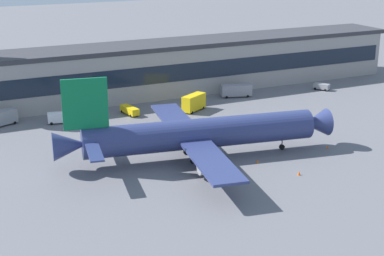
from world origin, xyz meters
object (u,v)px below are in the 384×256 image
at_px(fuel_truck, 236,90).
at_px(crew_van, 59,117).
at_px(belt_loader, 129,110).
at_px(traffic_cone_0, 328,147).
at_px(catering_truck, 194,102).
at_px(traffic_cone_2, 258,161).
at_px(stair_truck, 3,117).
at_px(traffic_cone_1, 299,173).
at_px(airliner, 196,134).
at_px(follow_me_car, 322,86).

bearing_deg(fuel_truck, crew_van, -176.36).
xyz_separation_m(belt_loader, crew_van, (-17.14, 0.21, 0.31)).
relative_size(crew_van, traffic_cone_0, 9.17).
bearing_deg(catering_truck, traffic_cone_2, -96.53).
bearing_deg(traffic_cone_0, catering_truck, 109.71).
xyz_separation_m(belt_loader, stair_truck, (-29.29, 4.17, 0.83)).
height_order(crew_van, traffic_cone_1, crew_van).
height_order(airliner, fuel_truck, airliner).
distance_m(fuel_truck, traffic_cone_0, 43.88).
distance_m(airliner, traffic_cone_1, 21.01).
bearing_deg(crew_van, catering_truck, -7.25).
relative_size(belt_loader, stair_truck, 1.03).
bearing_deg(stair_truck, crew_van, -18.04).
relative_size(airliner, catering_truck, 7.38).
distance_m(catering_truck, traffic_cone_2, 37.52).
distance_m(stair_truck, traffic_cone_0, 73.26).
height_order(catering_truck, traffic_cone_2, catering_truck).
xyz_separation_m(belt_loader, follow_me_car, (57.83, -0.80, -0.06)).
bearing_deg(traffic_cone_1, crew_van, 122.93).
relative_size(airliner, traffic_cone_2, 89.79).
height_order(belt_loader, catering_truck, catering_truck).
bearing_deg(traffic_cone_2, catering_truck, 83.47).
xyz_separation_m(crew_van, traffic_cone_1, (32.26, -49.82, -1.10)).
height_order(belt_loader, traffic_cone_0, belt_loader).
height_order(traffic_cone_1, traffic_cone_2, traffic_cone_1).
bearing_deg(traffic_cone_1, airliner, 130.27).
distance_m(traffic_cone_0, traffic_cone_2, 17.33).
distance_m(crew_van, traffic_cone_1, 59.36).
distance_m(catering_truck, traffic_cone_0, 38.76).
distance_m(crew_van, fuel_truck, 49.08).
bearing_deg(airliner, follow_me_car, 30.67).
bearing_deg(traffic_cone_2, stair_truck, 131.96).
relative_size(traffic_cone_0, traffic_cone_1, 0.83).
distance_m(airliner, follow_me_car, 65.16).
bearing_deg(crew_van, fuel_truck, 3.64).
distance_m(belt_loader, fuel_truck, 32.02).
relative_size(traffic_cone_0, traffic_cone_2, 0.98).
height_order(crew_van, catering_truck, catering_truck).
bearing_deg(catering_truck, fuel_truck, 24.43).
bearing_deg(traffic_cone_2, crew_van, 124.68).
relative_size(crew_van, traffic_cone_2, 8.95).
bearing_deg(belt_loader, traffic_cone_0, -54.51).
xyz_separation_m(crew_van, stair_truck, (-12.15, 3.96, 0.52)).
xyz_separation_m(traffic_cone_0, traffic_cone_2, (-17.31, -0.78, 0.01)).
distance_m(traffic_cone_0, traffic_cone_1, 16.49).
height_order(stair_truck, catering_truck, catering_truck).
bearing_deg(crew_van, airliner, -60.91).
distance_m(follow_me_car, traffic_cone_2, 61.47).
height_order(stair_truck, follow_me_car, stair_truck).
distance_m(stair_truck, traffic_cone_2, 61.03).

